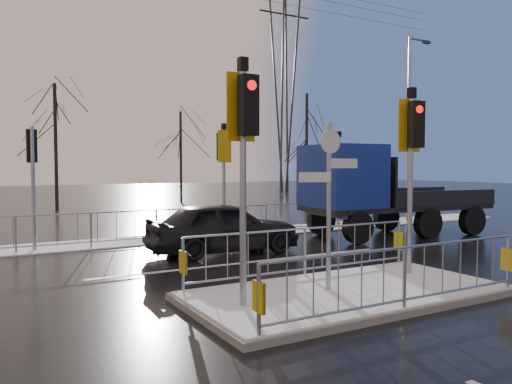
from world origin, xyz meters
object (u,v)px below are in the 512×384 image
traffic_island (347,276)px  flatbed_truck (365,189)px  street_lamp_right (410,121)px  car_far_lane (224,227)px

traffic_island → flatbed_truck: traffic_island is taller
traffic_island → street_lamp_right: street_lamp_right is taller
traffic_island → car_far_lane: bearing=89.6°
car_far_lane → street_lamp_right: (10.54, 3.19, 3.66)m
flatbed_truck → street_lamp_right: bearing=29.1°
street_lamp_right → flatbed_truck: bearing=-150.9°
traffic_island → street_lamp_right: 14.14m
traffic_island → flatbed_truck: size_ratio=0.87×
car_far_lane → flatbed_truck: (5.49, 0.37, 0.93)m
flatbed_truck → street_lamp_right: (5.05, 2.81, 2.74)m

